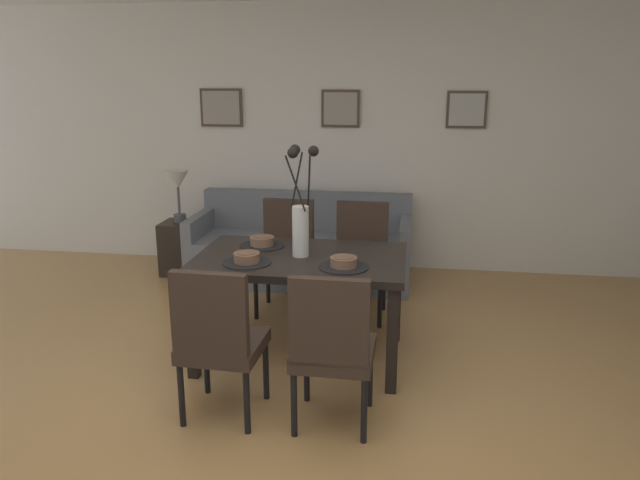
% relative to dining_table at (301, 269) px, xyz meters
% --- Properties ---
extents(ground_plane, '(9.00, 9.00, 0.00)m').
position_rel_dining_table_xyz_m(ground_plane, '(0.00, -1.00, -0.65)').
color(ground_plane, tan).
extents(back_wall_panel, '(9.00, 0.10, 2.60)m').
position_rel_dining_table_xyz_m(back_wall_panel, '(0.00, 2.25, 0.65)').
color(back_wall_panel, silver).
rests_on(back_wall_panel, ground).
extents(dining_table, '(1.40, 0.91, 0.74)m').
position_rel_dining_table_xyz_m(dining_table, '(0.00, 0.00, 0.00)').
color(dining_table, black).
rests_on(dining_table, ground).
extents(dining_chair_near_left, '(0.46, 0.46, 0.92)m').
position_rel_dining_table_xyz_m(dining_chair_near_left, '(-0.31, -0.85, -0.14)').
color(dining_chair_near_left, '#33261E').
rests_on(dining_chair_near_left, ground).
extents(dining_chair_near_right, '(0.45, 0.45, 0.92)m').
position_rel_dining_table_xyz_m(dining_chair_near_right, '(-0.29, 0.89, -0.14)').
color(dining_chair_near_right, '#33261E').
rests_on(dining_chair_near_right, ground).
extents(dining_chair_far_left, '(0.44, 0.44, 0.92)m').
position_rel_dining_table_xyz_m(dining_chair_far_left, '(0.33, -0.85, -0.14)').
color(dining_chair_far_left, '#33261E').
rests_on(dining_chair_far_left, ground).
extents(dining_chair_far_right, '(0.45, 0.45, 0.92)m').
position_rel_dining_table_xyz_m(dining_chair_far_right, '(0.33, 0.87, -0.14)').
color(dining_chair_far_right, '#33261E').
rests_on(dining_chair_far_right, ground).
extents(centerpiece_vase, '(0.21, 0.23, 0.73)m').
position_rel_dining_table_xyz_m(centerpiece_vase, '(0.00, 0.00, 0.37)').
color(centerpiece_vase, silver).
rests_on(centerpiece_vase, dining_table).
extents(placemat_near_left, '(0.32, 0.32, 0.01)m').
position_rel_dining_table_xyz_m(placemat_near_left, '(-0.32, -0.20, 0.09)').
color(placemat_near_left, black).
rests_on(placemat_near_left, dining_table).
extents(bowl_near_left, '(0.17, 0.17, 0.07)m').
position_rel_dining_table_xyz_m(bowl_near_left, '(-0.32, -0.20, 0.13)').
color(bowl_near_left, brown).
rests_on(bowl_near_left, dining_table).
extents(placemat_near_right, '(0.32, 0.32, 0.01)m').
position_rel_dining_table_xyz_m(placemat_near_right, '(-0.32, 0.20, 0.09)').
color(placemat_near_right, black).
rests_on(placemat_near_right, dining_table).
extents(bowl_near_right, '(0.17, 0.17, 0.07)m').
position_rel_dining_table_xyz_m(bowl_near_right, '(-0.32, 0.20, 0.13)').
color(bowl_near_right, brown).
rests_on(bowl_near_right, dining_table).
extents(placemat_far_left, '(0.32, 0.32, 0.01)m').
position_rel_dining_table_xyz_m(placemat_far_left, '(0.31, -0.20, 0.09)').
color(placemat_far_left, black).
rests_on(placemat_far_left, dining_table).
extents(bowl_far_left, '(0.17, 0.17, 0.07)m').
position_rel_dining_table_xyz_m(bowl_far_left, '(0.32, -0.20, 0.13)').
color(bowl_far_left, brown).
rests_on(bowl_far_left, dining_table).
extents(sofa, '(2.07, 0.84, 0.80)m').
position_rel_dining_table_xyz_m(sofa, '(-0.30, 1.69, -0.37)').
color(sofa, slate).
rests_on(sofa, ground).
extents(side_table, '(0.36, 0.36, 0.52)m').
position_rel_dining_table_xyz_m(side_table, '(-1.51, 1.67, -0.39)').
color(side_table, black).
rests_on(side_table, ground).
extents(table_lamp, '(0.22, 0.22, 0.51)m').
position_rel_dining_table_xyz_m(table_lamp, '(-1.51, 1.67, 0.24)').
color(table_lamp, '#4C4C51').
rests_on(table_lamp, side_table).
extents(framed_picture_left, '(0.43, 0.03, 0.38)m').
position_rel_dining_table_xyz_m(framed_picture_left, '(-1.21, 2.18, 0.95)').
color(framed_picture_left, '#473828').
extents(framed_picture_center, '(0.38, 0.03, 0.36)m').
position_rel_dining_table_xyz_m(framed_picture_center, '(-0.00, 2.18, 0.95)').
color(framed_picture_center, '#473828').
extents(framed_picture_right, '(0.37, 0.03, 0.35)m').
position_rel_dining_table_xyz_m(framed_picture_right, '(1.21, 2.18, 0.95)').
color(framed_picture_right, '#473828').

